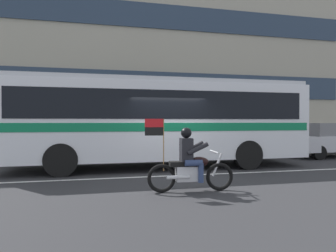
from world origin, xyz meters
TOP-DOWN VIEW (x-y plane):
  - ground_plane at (0.00, 0.00)m, footprint 60.00×60.00m
  - sidewalk_curb at (0.00, 5.10)m, footprint 28.00×3.80m
  - lane_center_stripe at (0.00, -0.60)m, footprint 26.60×0.14m
  - office_building_facade at (0.00, 7.39)m, footprint 28.00×0.89m
  - transit_bus at (-0.09, 1.19)m, footprint 10.83×2.63m
  - motorcycle_with_rider at (-0.11, -2.75)m, footprint 2.19×0.64m
  - parked_hatchback_downstreet at (8.60, 2.58)m, footprint 4.45×2.01m

SIDE VIEW (x-z plane):
  - ground_plane at x=0.00m, z-range 0.00..0.00m
  - lane_center_stripe at x=0.00m, z-range 0.00..0.01m
  - sidewalk_curb at x=0.00m, z-range 0.00..0.15m
  - motorcycle_with_rider at x=-0.11m, z-range -0.22..1.55m
  - parked_hatchback_downstreet at x=8.60m, z-range 0.03..1.67m
  - transit_bus at x=-0.09m, z-range 0.27..3.49m
  - office_building_facade at x=0.00m, z-range 0.01..11.04m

